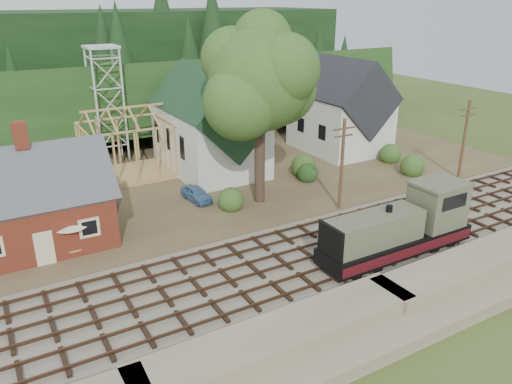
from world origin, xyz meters
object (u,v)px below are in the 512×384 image
patio_set (70,224)px  car_blue (196,194)px  locomotive (402,228)px  car_red (350,143)px

patio_set → car_blue: bearing=22.4°
locomotive → patio_set: (-19.91, 11.14, 0.49)m
car_blue → patio_set: size_ratio=1.39×
car_blue → locomotive: bearing=-68.1°
locomotive → car_red: locomotive is taller
car_blue → car_red: 23.27m
car_red → patio_set: (-33.81, -10.81, 1.71)m
car_blue → patio_set: 12.40m
locomotive → patio_set: locomotive is taller
car_blue → car_red: bearing=8.7°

